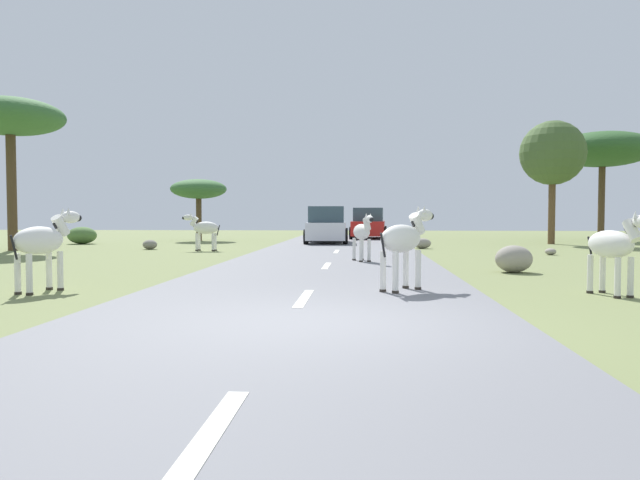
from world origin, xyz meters
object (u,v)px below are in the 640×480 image
object	(u,v)px
zebra_1	(404,240)
zebra_4	(43,241)
bush_4	(82,235)
rock_2	(551,252)
rock_4	(422,243)
car_0	(369,224)
rock_0	(514,259)
zebra_3	(204,228)
zebra_0	(362,233)
zebra_2	(614,245)
tree_4	(553,154)
tree_0	(603,150)
car_1	(327,226)
tree_5	(199,190)
tree_3	(10,118)
rock_1	(150,245)

from	to	relation	value
zebra_1	zebra_4	xyz separation A→B (m)	(-6.48, -0.29, -0.04)
bush_4	rock_2	size ratio (longest dim) A/B	3.34
rock_2	rock_4	size ratio (longest dim) A/B	0.57
car_0	rock_0	size ratio (longest dim) A/B	5.03
zebra_3	rock_4	world-z (taller)	zebra_3
zebra_0	rock_2	bearing A→B (deg)	-168.00
zebra_2	zebra_4	world-z (taller)	zebra_4
zebra_3	tree_4	distance (m)	16.77
tree_0	rock_4	size ratio (longest dim) A/B	8.30
car_1	tree_5	distance (m)	8.02
zebra_4	car_0	xyz separation A→B (m)	(6.13, 23.48, -0.06)
zebra_1	tree_0	distance (m)	26.06
zebra_2	tree_4	distance (m)	19.22
zebra_4	rock_0	size ratio (longest dim) A/B	1.80
tree_5	rock_4	size ratio (longest dim) A/B	4.66
car_0	tree_4	bearing A→B (deg)	-27.27
tree_3	tree_5	xyz separation A→B (m)	(4.73, 9.33, -2.35)
tree_5	zebra_3	bearing A→B (deg)	-73.07
zebra_0	zebra_3	bearing A→B (deg)	-59.80
zebra_4	tree_4	distance (m)	23.88
zebra_1	car_1	distance (m)	17.74
rock_0	rock_1	bearing A→B (deg)	144.70
car_1	tree_5	size ratio (longest dim) A/B	1.32
zebra_2	tree_3	world-z (taller)	tree_3
zebra_3	tree_3	size ratio (longest dim) A/B	0.26
car_1	bush_4	distance (m)	11.75
car_1	tree_3	size ratio (longest dim) A/B	0.74
rock_1	rock_0	bearing A→B (deg)	-35.30
tree_4	rock_0	size ratio (longest dim) A/B	6.66
zebra_3	zebra_4	size ratio (longest dim) A/B	0.98
zebra_0	tree_0	distance (m)	21.14
zebra_2	car_0	bearing A→B (deg)	-98.80
rock_2	rock_4	xyz separation A→B (m)	(-4.05, 3.54, 0.10)
tree_0	bush_4	size ratio (longest dim) A/B	4.32
tree_4	rock_0	world-z (taller)	tree_4
rock_1	zebra_0	bearing A→B (deg)	-35.49
zebra_1	rock_2	distance (m)	11.91
zebra_0	zebra_1	bearing A→B (deg)	77.64
car_0	tree_0	xyz separation A→B (m)	(12.68, -0.58, 4.08)
tree_0	bush_4	world-z (taller)	tree_0
zebra_4	tree_5	world-z (taller)	tree_5
car_1	bush_4	world-z (taller)	car_1
car_1	tree_5	xyz separation A→B (m)	(-7.13, 3.14, 1.91)
car_0	car_1	world-z (taller)	same
tree_3	zebra_4	bearing A→B (deg)	-56.20
zebra_2	tree_5	bearing A→B (deg)	-76.15
rock_0	tree_3	bearing A→B (deg)	156.65
zebra_2	rock_0	distance (m)	4.17
car_0	rock_1	xyz separation A→B (m)	(-8.92, -10.61, -0.66)
tree_4	tree_0	bearing A→B (deg)	47.68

